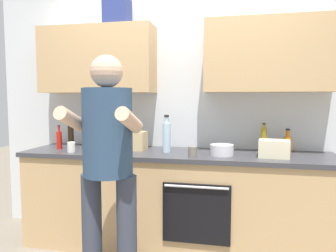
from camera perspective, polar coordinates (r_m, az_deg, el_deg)
The scene contains 15 objects.
ground_plane at distance 3.21m, azimuth 1.26°, elevation -20.75°, with size 12.00×12.00×0.00m, color #756B5B.
back_wall_unit at distance 3.17m, azimuth 2.20°, elevation 6.80°, with size 4.00×0.38×2.50m.
counter at distance 3.04m, azimuth 1.29°, elevation -13.07°, with size 2.84×0.67×0.90m.
person_standing at distance 2.23m, azimuth -10.72°, elevation -5.41°, with size 0.49×0.45×1.68m.
bottle_soy at distance 3.21m, azimuth -16.96°, elevation -1.59°, with size 0.05×0.05×0.33m.
bottle_oil at distance 3.05m, azimuth 16.71°, elevation -2.30°, with size 0.05×0.05×0.27m.
bottle_juice at distance 3.10m, azimuth 20.55°, elevation -2.93°, with size 0.07×0.07×0.22m.
bottle_hotsauce at distance 3.30m, azimuth -18.86°, elevation -2.30°, with size 0.05×0.05×0.23m.
bottle_water at distance 2.92m, azimuth -0.25°, elevation -1.86°, with size 0.07×0.07×0.34m.
cup_stoneware at distance 2.72m, azimuth 4.41°, elevation -4.57°, with size 0.08×0.08×0.09m, color slate.
cup_coffee at distance 3.08m, azimuth -16.87°, elevation -3.60°, with size 0.07×0.07×0.09m, color white.
mixing_bowl at distance 2.82m, azimuth 9.60°, elevation -4.23°, with size 0.20×0.20×0.09m, color silver.
knife_block at distance 3.24m, azimuth -13.57°, elevation -1.97°, with size 0.10×0.14×0.28m.
grocery_bag_bread at distance 3.07m, azimuth -5.83°, elevation -2.63°, with size 0.20×0.16×0.18m, color tan.
grocery_bag_rice at distance 2.83m, azimuth 18.42°, elevation -3.86°, with size 0.25×0.19×0.15m, color beige.
Camera 1 is at (0.53, -2.85, 1.39)m, focal length 34.14 mm.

